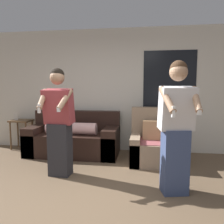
% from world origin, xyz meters
% --- Properties ---
extents(ground_plane, '(14.00, 14.00, 0.00)m').
position_xyz_m(ground_plane, '(0.00, 0.00, 0.00)').
color(ground_plane, brown).
extents(wall_back, '(6.77, 0.07, 2.70)m').
position_xyz_m(wall_back, '(0.02, 2.68, 1.35)').
color(wall_back, beige).
rests_on(wall_back, ground_plane).
extents(couch, '(1.90, 0.86, 0.90)m').
position_xyz_m(couch, '(-0.70, 2.21, 0.33)').
color(couch, black).
rests_on(couch, ground_plane).
extents(armchair, '(0.80, 0.85, 1.02)m').
position_xyz_m(armchair, '(0.93, 1.97, 0.33)').
color(armchair, '#937A60').
rests_on(armchair, ground_plane).
extents(side_table, '(0.46, 0.38, 0.83)m').
position_xyz_m(side_table, '(-2.04, 2.43, 0.55)').
color(side_table, brown).
rests_on(side_table, ground_plane).
extents(person_left, '(0.51, 0.51, 1.72)m').
position_xyz_m(person_left, '(-0.57, 1.07, 0.87)').
color(person_left, '#28282D').
rests_on(person_left, ground_plane).
extents(person_right, '(0.50, 0.55, 1.76)m').
position_xyz_m(person_right, '(1.19, 0.70, 0.90)').
color(person_right, '#384770').
rests_on(person_right, ground_plane).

